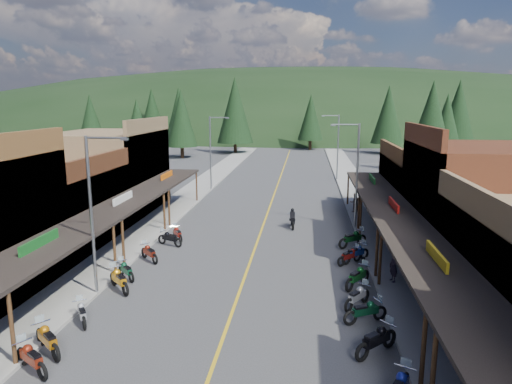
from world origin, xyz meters
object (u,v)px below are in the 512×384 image
(pine_10, at_px, (181,118))
(streetlight_1, at_px, (212,150))
(bike_west_6, at_px, (126,269))
(bike_west_8, at_px, (170,238))
(shop_west_3, at_px, (110,172))
(pine_4, at_px, (388,115))
(bike_east_9, at_px, (353,238))
(bike_west_4, at_px, (82,312))
(rider_on_bike, at_px, (292,220))
(pine_9, at_px, (446,123))
(bike_east_3, at_px, (377,339))
(streetlight_2, at_px, (355,171))
(pedestrian_east_a, at_px, (394,266))
(streetlight_0, at_px, (94,209))
(bike_west_2, at_px, (31,357))
(bike_east_5, at_px, (357,296))
(streetlight_3, at_px, (337,144))
(bike_west_7, at_px, (149,252))
(pedestrian_east_b, at_px, (355,203))
(pine_11, at_px, (431,119))
(bike_west_3, at_px, (47,338))
(pine_7, at_px, (152,112))
(bike_east_7, at_px, (350,255))
(pine_3, at_px, (311,117))
(bike_east_6, at_px, (358,276))
(shop_east_3, at_px, (435,190))
(pine_8, at_px, (137,126))
(bike_east_4, at_px, (365,310))
(bike_east_8, at_px, (356,252))
(shop_west_2, at_px, (52,208))
(pine_0, at_px, (91,117))
(pine_2, at_px, (235,110))
(shop_east_2, at_px, (480,203))
(bike_west_5, at_px, (119,279))
(pine_5, at_px, (458,109))

(pine_10, bearing_deg, streetlight_1, -68.47)
(bike_west_6, bearing_deg, bike_west_8, 38.85)
(shop_west_3, bearing_deg, pine_4, 56.87)
(bike_east_9, bearing_deg, pine_10, 170.97)
(bike_west_4, relative_size, rider_on_bike, 0.85)
(pine_9, distance_m, bike_east_3, 58.23)
(streetlight_1, xyz_separation_m, streetlight_2, (13.90, -14.00, 0.00))
(bike_east_3, relative_size, pedestrian_east_a, 1.34)
(streetlight_0, xyz_separation_m, bike_west_2, (0.59, -6.70, -3.85))
(bike_east_5, bearing_deg, bike_west_6, -152.98)
(streetlight_3, xyz_separation_m, bike_west_7, (-13.07, -30.94, -3.88))
(bike_east_9, relative_size, pedestrian_east_b, 1.38)
(pine_11, xyz_separation_m, bike_west_3, (-26.49, -49.43, -6.54))
(pine_7, distance_m, bike_east_7, 85.32)
(pine_3, relative_size, bike_east_6, 4.91)
(shop_east_3, relative_size, pine_8, 1.09)
(pine_9, height_order, bike_east_4, pine_9)
(bike_east_4, bearing_deg, pine_9, 136.01)
(bike_east_8, bearing_deg, streetlight_1, 169.70)
(streetlight_3, bearing_deg, shop_west_3, -137.96)
(shop_east_3, height_order, streetlight_0, streetlight_0)
(shop_west_2, height_order, pine_0, pine_0)
(streetlight_1, bearing_deg, bike_west_3, -89.21)
(pine_2, relative_size, bike_west_8, 7.01)
(pine_7, bearing_deg, shop_west_3, -74.28)
(streetlight_0, height_order, bike_east_6, streetlight_0)
(streetlight_1, xyz_separation_m, pine_4, (24.95, 38.00, 2.78))
(pine_7, bearing_deg, pedestrian_east_a, -63.13)
(shop_east_3, xyz_separation_m, bike_west_6, (-20.19, -15.13, -1.98))
(shop_east_2, height_order, streetlight_0, shop_east_2)
(pine_4, height_order, bike_east_5, pine_4)
(streetlight_1, distance_m, pedestrian_east_b, 17.54)
(shop_west_3, height_order, bike_east_9, shop_west_3)
(pine_2, distance_m, bike_east_8, 60.46)
(pine_8, distance_m, bike_west_2, 55.23)
(pine_0, height_order, bike_west_2, pine_0)
(bike_west_7, bearing_deg, streetlight_3, 22.14)
(pine_8, distance_m, pine_11, 42.06)
(bike_west_5, bearing_deg, pine_8, 65.91)
(streetlight_3, height_order, bike_east_7, streetlight_3)
(shop_west_3, bearing_deg, bike_east_8, -28.76)
(pine_10, height_order, bike_west_6, pine_10)
(pine_9, distance_m, pine_11, 8.10)
(bike_west_6, bearing_deg, bike_west_7, 38.93)
(pine_5, distance_m, bike_west_6, 86.26)
(pine_3, bearing_deg, shop_east_3, -79.89)
(streetlight_3, xyz_separation_m, pine_10, (-24.95, 20.00, 2.32))
(shop_east_3, relative_size, bike_east_7, 5.55)
(shop_west_2, relative_size, bike_west_2, 5.10)
(pine_2, distance_m, pine_11, 36.06)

